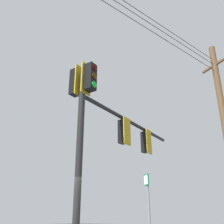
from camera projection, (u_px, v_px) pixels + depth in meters
signal_mast_assembly at (108, 127)px, 8.77m from camera, size 6.49×1.15×6.05m
route_sign_primary at (149, 210)px, 7.84m from camera, size 0.19×0.29×2.79m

